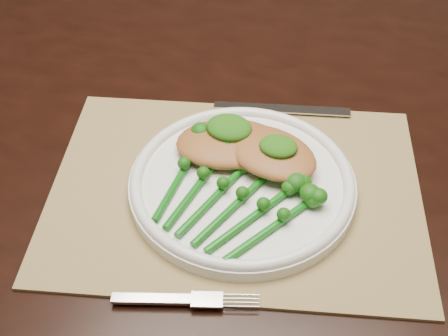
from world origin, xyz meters
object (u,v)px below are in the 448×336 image
(dining_table, at_px, (220,287))
(broccolini_bundle, at_px, (222,204))
(placemat, at_px, (236,191))
(chicken_fillet_left, at_px, (229,143))
(dinner_plate, at_px, (242,183))

(dining_table, relative_size, broccolini_bundle, 7.83)
(dining_table, bearing_deg, placemat, -64.66)
(dining_table, xyz_separation_m, chicken_fillet_left, (0.03, -0.06, 0.41))
(placemat, relative_size, broccolini_bundle, 2.14)
(dinner_plate, distance_m, broccolini_bundle, 0.05)
(placemat, xyz_separation_m, dinner_plate, (0.01, 0.00, 0.01))
(chicken_fillet_left, height_order, broccolini_bundle, chicken_fillet_left)
(dinner_plate, distance_m, chicken_fillet_left, 0.06)
(dinner_plate, bearing_deg, broccolini_bundle, -102.36)
(dining_table, relative_size, placemat, 3.66)
(dining_table, bearing_deg, broccolini_bundle, -73.08)
(dinner_plate, relative_size, broccolini_bundle, 1.30)
(placemat, relative_size, chicken_fillet_left, 3.38)
(chicken_fillet_left, bearing_deg, broccolini_bundle, -95.85)
(chicken_fillet_left, bearing_deg, placemat, -82.04)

